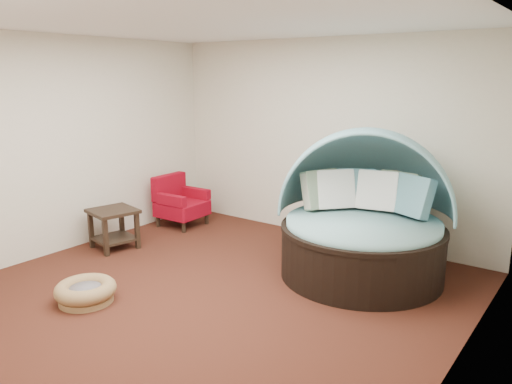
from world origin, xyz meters
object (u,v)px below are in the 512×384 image
Objects in this scene: red_armchair at (180,203)px; side_table at (114,223)px; pet_basket at (86,291)px; canopy_daybed at (364,208)px.

side_table is (0.05, -1.30, -0.01)m from red_armchair.
canopy_daybed is at bearing 51.01° from pet_basket.
pet_basket is 0.97× the size of red_armchair.
side_table reaches higher than pet_basket.
side_table is (-3.07, -1.18, -0.45)m from canopy_daybed.
red_armchair is at bearing 114.42° from pet_basket.
red_armchair reaches higher than pet_basket.
canopy_daybed reaches higher than red_armchair.
pet_basket is 1.12× the size of side_table.
canopy_daybed reaches higher than side_table.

